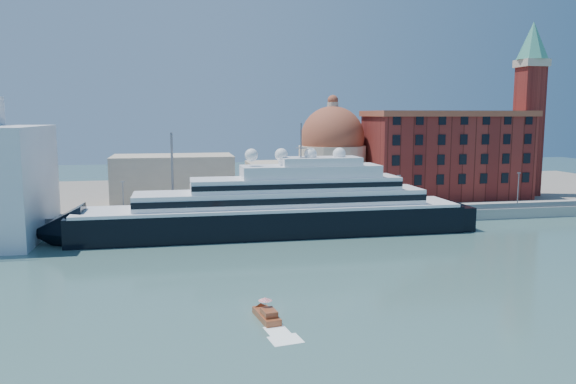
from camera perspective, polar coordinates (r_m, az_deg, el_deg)
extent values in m
plane|color=#325756|center=(92.45, 1.02, -7.30)|extent=(400.00, 400.00, 0.00)
cube|color=gray|center=(124.79, -2.30, -2.74)|extent=(180.00, 10.00, 2.50)
cube|color=slate|center=(164.93, -4.52, -0.26)|extent=(260.00, 72.00, 2.00)
cube|color=slate|center=(120.09, -1.97, -2.26)|extent=(180.00, 0.10, 1.20)
cube|color=black|center=(113.87, -1.67, -3.27)|extent=(78.28, 12.04, 6.52)
cone|color=black|center=(114.60, -22.45, -3.80)|extent=(10.04, 12.04, 12.04)
cube|color=black|center=(126.33, 16.14, -2.57)|extent=(6.02, 11.04, 6.02)
cube|color=white|center=(113.25, -1.67, -1.53)|extent=(76.27, 12.24, 0.60)
cube|color=white|center=(113.32, -0.68, -0.60)|extent=(58.21, 10.04, 3.01)
cube|color=black|center=(108.44, -0.19, -0.98)|extent=(58.21, 0.15, 1.20)
cube|color=white|center=(113.53, 0.81, 0.85)|extent=(42.15, 9.03, 2.61)
cube|color=white|center=(113.91, 2.30, 2.14)|extent=(28.10, 8.03, 2.41)
cube|color=white|center=(114.22, 3.28, 3.16)|extent=(16.06, 7.02, 1.61)
cylinder|color=slate|center=(113.01, 1.32, 5.26)|extent=(0.30, 0.30, 7.02)
sphere|color=white|center=(111.42, -3.74, 3.76)|extent=(2.61, 2.61, 2.61)
sphere|color=white|center=(112.37, -0.68, 3.81)|extent=(2.61, 2.61, 2.61)
sphere|color=white|center=(113.63, 2.31, 3.85)|extent=(2.61, 2.61, 2.61)
sphere|color=white|center=(115.18, 5.23, 3.88)|extent=(2.61, 2.61, 2.61)
cube|color=white|center=(112.81, -26.99, -4.26)|extent=(5.16, 3.95, 1.37)
cube|color=maroon|center=(68.41, -2.19, -12.54)|extent=(2.76, 5.89, 0.94)
cube|color=maroon|center=(67.29, -1.94, -12.16)|extent=(1.86, 2.57, 0.75)
cylinder|color=slate|center=(68.43, -2.33, -11.48)|extent=(0.06, 0.06, 1.51)
cone|color=red|center=(68.16, -2.33, -10.81)|extent=(1.70, 1.70, 0.38)
cube|color=maroon|center=(156.66, 15.76, 3.46)|extent=(42.00, 18.00, 22.00)
cube|color=brown|center=(156.26, 15.92, 7.67)|extent=(43.00, 19.00, 1.50)
cube|color=maroon|center=(168.59, 23.17, 5.63)|extent=(6.00, 6.00, 35.00)
cube|color=beige|center=(169.10, 23.52, 11.90)|extent=(7.00, 7.00, 2.00)
cone|color=#3F8B76|center=(169.70, 23.63, 13.91)|extent=(8.40, 8.40, 10.00)
cylinder|color=beige|center=(151.63, 4.50, 2.08)|extent=(18.00, 18.00, 14.00)
sphere|color=brown|center=(151.00, 4.54, 5.48)|extent=(17.00, 17.00, 17.00)
cylinder|color=beige|center=(150.88, 4.57, 8.51)|extent=(3.00, 3.00, 3.00)
cube|color=beige|center=(146.72, -0.57, 1.12)|extent=(18.00, 14.00, 10.00)
cube|color=beige|center=(146.09, -11.57, 1.33)|extent=(30.00, 16.00, 12.00)
cylinder|color=slate|center=(120.00, -16.38, -0.94)|extent=(0.24, 0.24, 8.00)
cube|color=slate|center=(119.47, -16.46, 1.00)|extent=(0.80, 0.30, 0.25)
cylinder|color=slate|center=(121.00, -2.09, -0.55)|extent=(0.24, 0.24, 8.00)
cube|color=slate|center=(120.47, -2.10, 1.38)|extent=(0.80, 0.30, 0.25)
cylinder|color=slate|center=(129.16, 11.16, -0.17)|extent=(0.24, 0.24, 8.00)
cube|color=slate|center=(128.67, 11.21, 1.64)|extent=(0.80, 0.30, 0.25)
cylinder|color=slate|center=(143.26, 22.33, 0.17)|extent=(0.24, 0.24, 8.00)
cube|color=slate|center=(142.81, 22.41, 1.80)|extent=(0.80, 0.30, 0.25)
cylinder|color=slate|center=(120.86, -11.66, 1.67)|extent=(0.50, 0.50, 18.00)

